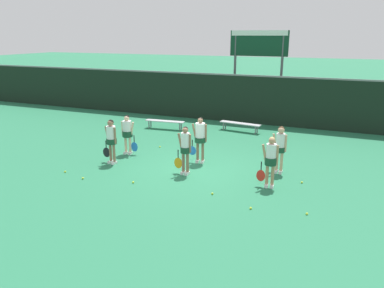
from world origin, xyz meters
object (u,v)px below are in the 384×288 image
tennis_ball_3 (65,172)px  player_4 (200,136)px  player_1 (185,147)px  player_2 (271,158)px  tennis_ball_4 (133,182)px  tennis_ball_0 (160,147)px  tennis_ball_2 (307,214)px  scoreboard (259,51)px  player_0 (111,138)px  tennis_ball_6 (83,178)px  tennis_ball_7 (302,182)px  tennis_ball_1 (212,194)px  player_5 (280,146)px  player_3 (127,131)px  tennis_ball_8 (251,208)px  tennis_ball_5 (111,151)px  bench_far (240,124)px  bench_courtside (165,122)px

tennis_ball_3 → player_4: bearing=35.5°
player_1 → player_2: (2.92, -0.03, -0.02)m
player_2 → tennis_ball_4: size_ratio=23.97×
player_2 → tennis_ball_0: 5.83m
player_1 → tennis_ball_2: player_1 is taller
scoreboard → player_1: 10.29m
player_0 → tennis_ball_6: (-0.00, -1.76, -0.97)m
tennis_ball_2 → tennis_ball_7: (-0.39, 2.24, 0.00)m
player_4 → tennis_ball_4: (-1.26, -2.77, -1.00)m
tennis_ball_2 → tennis_ball_6: 7.23m
tennis_ball_1 → player_5: bearing=60.4°
scoreboard → player_0: 10.77m
player_3 → player_4: (3.07, 0.13, 0.09)m
tennis_ball_8 → tennis_ball_6: bearing=179.5°
player_2 → tennis_ball_4: player_2 is taller
tennis_ball_3 → tennis_ball_7: tennis_ball_3 is taller
player_0 → player_5: 6.10m
player_5 → tennis_ball_3: (-6.93, -2.86, -0.96)m
player_2 → tennis_ball_8: (-0.15, -1.79, -0.93)m
scoreboard → player_4: scoreboard is taller
player_0 → tennis_ball_7: 6.94m
tennis_ball_8 → player_5: bearing=86.5°
player_4 → scoreboard: bearing=80.8°
player_3 → tennis_ball_5: (-0.82, -0.06, -0.91)m
tennis_ball_2 → tennis_ball_4: (-5.48, 0.14, 0.00)m
tennis_ball_1 → tennis_ball_8: bearing=-21.7°
scoreboard → player_5: (2.83, -8.55, -2.76)m
player_4 → player_5: (2.94, 0.02, -0.04)m
tennis_ball_3 → tennis_ball_6: 1.02m
scoreboard → tennis_ball_0: (-2.41, -7.44, -3.72)m
bench_far → player_1: bearing=-83.9°
player_5 → tennis_ball_7: 1.48m
player_1 → tennis_ball_0: size_ratio=25.59×
tennis_ball_4 → tennis_ball_7: (5.09, 2.10, -0.00)m
player_1 → tennis_ball_1: size_ratio=25.53×
player_3 → tennis_ball_8: player_3 is taller
bench_far → tennis_ball_6: 8.85m
player_4 → tennis_ball_3: bearing=-152.9°
player_0 → tennis_ball_8: player_0 is taller
scoreboard → tennis_ball_0: 8.66m
bench_courtside → player_0: player_0 is taller
bench_courtside → player_5: size_ratio=1.24×
tennis_ball_4 → player_5: bearing=33.6°
tennis_ball_2 → tennis_ball_3: size_ratio=0.96×
player_0 → tennis_ball_5: size_ratio=24.09×
bench_far → tennis_ball_8: size_ratio=30.64×
player_4 → player_0: bearing=-164.1°
tennis_ball_6 → player_2: bearing=16.5°
bench_far → player_4: (-0.14, -5.16, 0.66)m
player_5 → tennis_ball_1: size_ratio=25.15×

